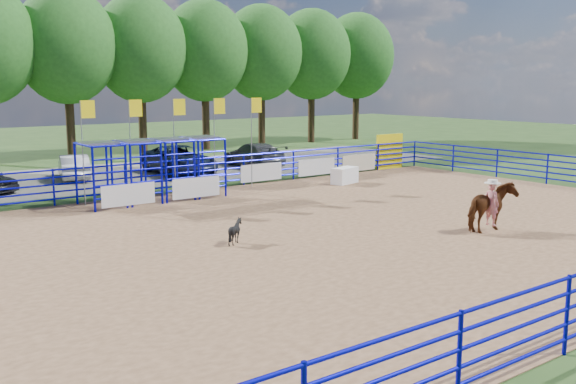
% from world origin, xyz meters
% --- Properties ---
extents(ground, '(120.00, 120.00, 0.00)m').
position_xyz_m(ground, '(0.00, 0.00, 0.00)').
color(ground, '#314F1F').
rests_on(ground, ground).
extents(arena_dirt, '(30.00, 20.00, 0.02)m').
position_xyz_m(arena_dirt, '(0.00, 0.00, 0.01)').
color(arena_dirt, '#956C4A').
rests_on(arena_dirt, ground).
extents(gravel_strip, '(40.00, 10.00, 0.01)m').
position_xyz_m(gravel_strip, '(0.00, 17.00, 0.01)').
color(gravel_strip, slate).
rests_on(gravel_strip, ground).
extents(announcer_table, '(1.60, 1.05, 0.78)m').
position_xyz_m(announcer_table, '(7.21, 7.44, 0.41)').
color(announcer_table, white).
rests_on(announcer_table, arena_dirt).
extents(horse_and_rider, '(1.95, 0.96, 2.45)m').
position_xyz_m(horse_and_rider, '(4.15, -3.22, 0.92)').
color(horse_and_rider, '#5B2E12').
rests_on(horse_and_rider, arena_dirt).
extents(calf, '(0.77, 0.70, 0.77)m').
position_xyz_m(calf, '(-3.46, 0.45, 0.40)').
color(calf, black).
rests_on(calf, arena_dirt).
extents(car_b, '(2.25, 4.08, 1.28)m').
position_xyz_m(car_b, '(-2.94, 16.79, 0.65)').
color(car_b, '#9C9EA5').
rests_on(car_b, gravel_strip).
extents(car_c, '(2.92, 5.68, 1.53)m').
position_xyz_m(car_c, '(2.23, 15.18, 0.78)').
color(car_c, '#161D38').
rests_on(car_c, gravel_strip).
extents(car_d, '(2.41, 5.03, 1.41)m').
position_xyz_m(car_d, '(7.22, 15.41, 0.72)').
color(car_d, '#4F4F52').
rests_on(car_d, gravel_strip).
extents(perimeter_fence, '(30.10, 20.10, 1.50)m').
position_xyz_m(perimeter_fence, '(0.00, 0.00, 0.75)').
color(perimeter_fence, '#0808BD').
rests_on(perimeter_fence, ground).
extents(chute_assembly, '(19.32, 2.41, 4.20)m').
position_xyz_m(chute_assembly, '(-1.90, 8.84, 1.26)').
color(chute_assembly, '#0808BD').
rests_on(chute_assembly, ground).
extents(treeline, '(56.40, 6.40, 11.24)m').
position_xyz_m(treeline, '(0.00, 26.00, 7.53)').
color(treeline, '#3F2B19').
rests_on(treeline, ground).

